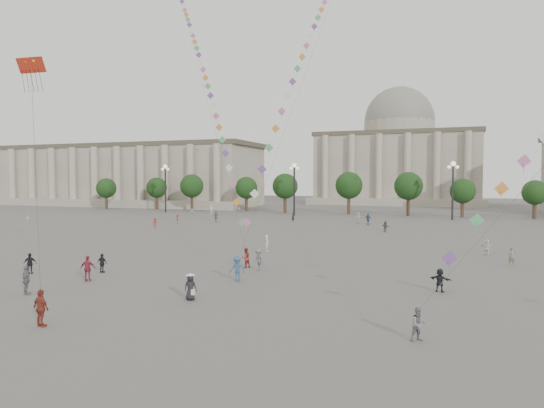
% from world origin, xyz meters
% --- Properties ---
extents(ground, '(360.00, 360.00, 0.00)m').
position_xyz_m(ground, '(0.00, 0.00, 0.00)').
color(ground, '#52504E').
rests_on(ground, ground).
extents(hall_west, '(84.00, 26.22, 17.20)m').
position_xyz_m(hall_west, '(-75.00, 93.89, 8.43)').
color(hall_west, gray).
rests_on(hall_west, ground).
extents(hall_central, '(48.30, 34.30, 35.50)m').
position_xyz_m(hall_central, '(0.00, 129.22, 14.23)').
color(hall_central, gray).
rests_on(hall_central, ground).
extents(tree_row, '(137.12, 5.12, 8.00)m').
position_xyz_m(tree_row, '(0.00, 78.00, 5.39)').
color(tree_row, '#38291C').
rests_on(tree_row, ground).
extents(lamp_post_far_west, '(2.00, 0.90, 10.65)m').
position_xyz_m(lamp_post_far_west, '(-45.00, 70.00, 7.35)').
color(lamp_post_far_west, '#262628').
rests_on(lamp_post_far_west, ground).
extents(lamp_post_mid_west, '(2.00, 0.90, 10.65)m').
position_xyz_m(lamp_post_mid_west, '(-15.00, 70.00, 7.35)').
color(lamp_post_mid_west, '#262628').
rests_on(lamp_post_mid_west, ground).
extents(lamp_post_mid_east, '(2.00, 0.90, 10.65)m').
position_xyz_m(lamp_post_mid_east, '(15.00, 70.00, 7.35)').
color(lamp_post_mid_east, '#262628').
rests_on(lamp_post_mid_east, ground).
extents(person_crowd_0, '(1.19, 0.99, 1.90)m').
position_xyz_m(person_crowd_0, '(1.98, 55.50, 0.95)').
color(person_crowd_0, '#374B7B').
rests_on(person_crowd_0, ground).
extents(person_crowd_1, '(0.91, 0.81, 1.53)m').
position_xyz_m(person_crowd_1, '(-53.97, 40.56, 0.77)').
color(person_crowd_1, silver).
rests_on(person_crowd_1, ground).
extents(person_crowd_2, '(1.09, 1.13, 1.55)m').
position_xyz_m(person_crowd_2, '(-27.90, 39.77, 0.77)').
color(person_crowd_2, '#9D2D2A').
rests_on(person_crowd_2, ground).
extents(person_crowd_3, '(1.52, 0.96, 1.57)m').
position_xyz_m(person_crowd_3, '(13.50, 10.21, 0.78)').
color(person_crowd_3, black).
rests_on(person_crowd_3, ground).
extents(person_crowd_4, '(1.63, 1.58, 1.86)m').
position_xyz_m(person_crowd_4, '(0.06, 57.58, 0.93)').
color(person_crowd_4, silver).
rests_on(person_crowd_4, ground).
extents(person_crowd_6, '(1.35, 1.15, 1.81)m').
position_xyz_m(person_crowd_6, '(-0.59, 13.21, 0.90)').
color(person_crowd_6, slate).
rests_on(person_crowd_6, ground).
extents(person_crowd_7, '(1.50, 1.02, 1.55)m').
position_xyz_m(person_crowd_7, '(17.71, 28.26, 0.78)').
color(person_crowd_7, white).
rests_on(person_crowd_7, ground).
extents(person_crowd_10, '(0.46, 0.70, 1.91)m').
position_xyz_m(person_crowd_10, '(-32.60, 68.00, 0.96)').
color(person_crowd_10, white).
rests_on(person_crowd_10, ground).
extents(person_crowd_12, '(1.38, 1.29, 1.55)m').
position_xyz_m(person_crowd_12, '(5.86, 45.88, 0.77)').
color(person_crowd_12, '#5B5B5F').
rests_on(person_crowd_12, ground).
extents(person_crowd_13, '(0.65, 0.74, 1.72)m').
position_xyz_m(person_crowd_13, '(-3.54, 23.16, 0.86)').
color(person_crowd_13, silver).
rests_on(person_crowd_13, ground).
extents(person_crowd_16, '(1.10, 0.58, 1.79)m').
position_xyz_m(person_crowd_16, '(-23.56, 51.78, 0.89)').
color(person_crowd_16, slate).
rests_on(person_crowd_16, ground).
extents(person_crowd_17, '(1.00, 1.17, 1.57)m').
position_xyz_m(person_crowd_17, '(-28.31, 47.10, 0.79)').
color(person_crowd_17, '#A02C2B').
rests_on(person_crowd_17, ground).
extents(person_crowd_18, '(1.20, 0.81, 1.89)m').
position_xyz_m(person_crowd_18, '(-10.81, 5.03, 0.95)').
color(person_crowd_18, '#9C2A44').
rests_on(person_crowd_18, ground).
extents(person_crowd_19, '(1.22, 1.34, 1.49)m').
position_xyz_m(person_crowd_19, '(-34.19, 62.53, 0.74)').
color(person_crowd_19, silver).
rests_on(person_crowd_19, ground).
extents(person_crowd_20, '(0.62, 0.44, 1.62)m').
position_xyz_m(person_crowd_20, '(19.25, 22.52, 0.81)').
color(person_crowd_20, '#7D7456').
rests_on(person_crowd_20, ground).
extents(person_crowd_21, '(0.64, 0.69, 1.58)m').
position_xyz_m(person_crowd_21, '(-11.14, 56.77, 0.79)').
color(person_crowd_21, black).
rests_on(person_crowd_21, ground).
extents(tourist_0, '(1.19, 0.67, 1.91)m').
position_xyz_m(tourist_0, '(-5.46, -4.65, 0.96)').
color(tourist_0, maroon).
rests_on(tourist_0, ground).
extents(tourist_1, '(0.91, 0.41, 1.54)m').
position_xyz_m(tourist_1, '(-12.01, 8.08, 0.77)').
color(tourist_1, black).
rests_on(tourist_1, ground).
extents(tourist_3, '(1.22, 0.92, 1.93)m').
position_xyz_m(tourist_3, '(-11.72, 0.37, 0.97)').
color(tourist_3, slate).
rests_on(tourist_3, ground).
extents(tourist_4, '(1.04, 0.84, 1.65)m').
position_xyz_m(tourist_4, '(-17.02, 5.73, 0.82)').
color(tourist_4, black).
rests_on(tourist_4, ground).
extents(kite_flyer_0, '(0.96, 1.03, 1.68)m').
position_xyz_m(kite_flyer_0, '(-2.06, 13.99, 0.84)').
color(kite_flyer_0, maroon).
rests_on(kite_flyer_0, ground).
extents(kite_flyer_1, '(1.29, 0.85, 1.86)m').
position_xyz_m(kite_flyer_1, '(-0.52, 8.75, 0.93)').
color(kite_flyer_1, '#355678').
rests_on(kite_flyer_1, ground).
extents(kite_flyer_2, '(0.96, 0.92, 1.57)m').
position_xyz_m(kite_flyer_2, '(12.68, -0.43, 0.78)').
color(kite_flyer_2, slate).
rests_on(kite_flyer_2, ground).
extents(hat_person, '(0.85, 0.62, 1.69)m').
position_xyz_m(hat_person, '(-1.01, 2.70, 0.85)').
color(hat_person, black).
rests_on(hat_person, ground).
extents(dragon_kite, '(5.52, 4.50, 18.48)m').
position_xyz_m(dragon_kite, '(-14.13, 3.56, 14.79)').
color(dragon_kite, red).
rests_on(dragon_kite, ground).
extents(kite_train_west, '(24.89, 31.38, 54.32)m').
position_xyz_m(kite_train_west, '(-15.03, 30.71, 21.35)').
color(kite_train_west, '#3F3F3F').
rests_on(kite_train_west, ground).
extents(kite_train_mid, '(1.55, 48.30, 67.40)m').
position_xyz_m(kite_train_mid, '(-0.94, 34.48, 26.64)').
color(kite_train_mid, '#3F3F3F').
rests_on(kite_train_mid, ground).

